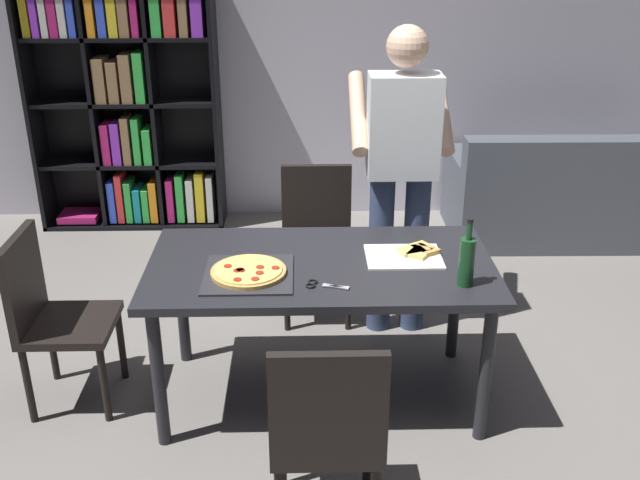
% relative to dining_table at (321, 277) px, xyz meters
% --- Properties ---
extents(ground_plane, '(12.00, 12.00, 0.00)m').
position_rel_dining_table_xyz_m(ground_plane, '(0.00, 0.00, -0.67)').
color(ground_plane, gray).
extents(back_wall, '(6.40, 0.10, 2.80)m').
position_rel_dining_table_xyz_m(back_wall, '(0.00, 2.60, 0.73)').
color(back_wall, '#BCB7C6').
rests_on(back_wall, ground_plane).
extents(dining_table, '(1.63, 0.86, 0.75)m').
position_rel_dining_table_xyz_m(dining_table, '(0.00, 0.00, 0.00)').
color(dining_table, '#232328').
rests_on(dining_table, ground_plane).
extents(chair_near_camera, '(0.42, 0.42, 0.90)m').
position_rel_dining_table_xyz_m(chair_near_camera, '(-0.00, -0.92, -0.16)').
color(chair_near_camera, black).
rests_on(chair_near_camera, ground_plane).
extents(chair_far_side, '(0.42, 0.42, 0.90)m').
position_rel_dining_table_xyz_m(chair_far_side, '(0.00, 0.92, -0.16)').
color(chair_far_side, black).
rests_on(chair_far_side, ground_plane).
extents(chair_left_end, '(0.42, 0.42, 0.90)m').
position_rel_dining_table_xyz_m(chair_left_end, '(-1.30, 0.00, -0.16)').
color(chair_left_end, black).
rests_on(chair_left_end, ground_plane).
extents(couch, '(1.71, 0.87, 0.85)m').
position_rel_dining_table_xyz_m(couch, '(1.90, 1.99, -0.37)').
color(couch, '#4C515B').
rests_on(couch, ground_plane).
extents(bookshelf, '(1.40, 0.35, 1.95)m').
position_rel_dining_table_xyz_m(bookshelf, '(-1.39, 2.38, 0.32)').
color(bookshelf, black).
rests_on(bookshelf, ground_plane).
extents(person_serving_pizza, '(0.55, 0.54, 1.75)m').
position_rel_dining_table_xyz_m(person_serving_pizza, '(0.46, 0.70, 0.33)').
color(person_serving_pizza, '#38476B').
rests_on(person_serving_pizza, ground_plane).
extents(pepperoni_pizza_on_tray, '(0.40, 0.40, 0.04)m').
position_rel_dining_table_xyz_m(pepperoni_pizza_on_tray, '(-0.33, -0.13, 0.09)').
color(pepperoni_pizza_on_tray, '#2D2D33').
rests_on(pepperoni_pizza_on_tray, dining_table).
extents(pizza_slices_on_towel, '(0.36, 0.28, 0.03)m').
position_rel_dining_table_xyz_m(pizza_slices_on_towel, '(0.44, 0.06, 0.09)').
color(pizza_slices_on_towel, white).
rests_on(pizza_slices_on_towel, dining_table).
extents(wine_bottle, '(0.07, 0.07, 0.32)m').
position_rel_dining_table_xyz_m(wine_bottle, '(0.63, -0.24, 0.20)').
color(wine_bottle, '#194723').
rests_on(wine_bottle, dining_table).
extents(kitchen_scissors, '(0.20, 0.11, 0.01)m').
position_rel_dining_table_xyz_m(kitchen_scissors, '(-0.01, -0.24, 0.08)').
color(kitchen_scissors, silver).
rests_on(kitchen_scissors, dining_table).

